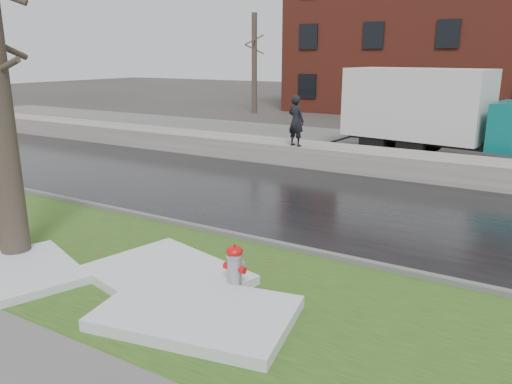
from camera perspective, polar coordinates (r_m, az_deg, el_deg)
The scene contains 15 objects.
ground at distance 10.08m, azimuth -6.18°, elevation -6.95°, with size 120.00×120.00×0.00m, color #47423D.
verge at distance 9.20m, azimuth -10.91°, elevation -9.30°, with size 60.00×4.50×0.04m, color #284918.
road at distance 13.73m, azimuth 5.13°, elevation -0.76°, with size 60.00×7.00×0.03m, color black.
parking_lot at distance 21.52m, azimuth 15.09°, elevation 4.67°, with size 60.00×9.00×0.03m, color slate.
curb at distance 10.82m, azimuth -3.01°, elevation -4.91°, with size 60.00×0.15×0.14m, color slate.
snowbank at distance 17.42m, azimuth 11.21°, elevation 3.69°, with size 60.00×1.60×0.75m, color #ADA89E.
brick_building at distance 37.61m, azimuth 26.24°, elevation 15.67°, with size 26.00×12.00×10.00m, color maroon.
bg_tree_left at distance 34.32m, azimuth -0.19°, elevation 14.56°, with size 1.40×1.62×6.50m.
bg_tree_center at distance 35.40m, azimuth 11.93°, elevation 14.27°, with size 1.40×1.62×6.50m.
fire_hydrant at distance 8.21m, azimuth -2.43°, elevation -8.55°, with size 0.41×0.35×0.85m.
box_truck at distance 20.07m, azimuth 20.68°, elevation 8.54°, with size 10.14×3.51×3.34m.
worker at distance 17.43m, azimuth 4.59°, elevation 8.12°, with size 0.64×0.42×1.76m, color black.
snow_patch_near at distance 8.93m, azimuth -10.20°, elevation -9.33°, with size 2.60×2.00×0.16m, color silver.
snow_patch_far at distance 9.87m, azimuth -24.90°, elevation -8.19°, with size 2.20×1.60×0.14m, color silver.
snow_patch_side at distance 7.64m, azimuth -6.75°, elevation -13.57°, with size 2.80×1.80×0.18m, color silver.
Camera 1 is at (5.68, -7.41, 3.81)m, focal length 35.00 mm.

